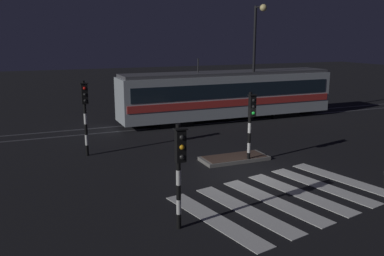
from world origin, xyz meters
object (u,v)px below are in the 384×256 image
Objects in this scene: street_lamp_trackside_right at (256,49)px; traffic_light_median_centre at (251,117)px; traffic_light_corner_far_left at (85,107)px; traffic_light_corner_near_left at (180,162)px; tram at (228,94)px.

traffic_light_median_centre is at bearing -122.60° from street_lamp_trackside_right.
street_lamp_trackside_right is (11.54, 4.01, 2.36)m from traffic_light_corner_far_left.
traffic_light_corner_near_left is at bearing -128.88° from street_lamp_trackside_right.
traffic_light_corner_far_left is 12.44m from street_lamp_trackside_right.
traffic_light_median_centre is 1.01× the size of traffic_light_corner_near_left.
traffic_light_corner_far_left is 1.13× the size of traffic_light_corner_near_left.
street_lamp_trackside_right is 3.44m from tram.
street_lamp_trackside_right is (10.29, 12.76, 2.64)m from traffic_light_corner_near_left.
tram is at bearing 57.25° from traffic_light_corner_near_left.
traffic_light_median_centre is 0.89× the size of traffic_light_corner_far_left.
traffic_light_corner_near_left is at bearing -122.75° from tram.
traffic_light_median_centre is 0.21× the size of tram.
tram reaches higher than traffic_light_median_centre.
traffic_light_corner_far_left is at bearing 148.75° from traffic_light_median_centre.
tram is at bearing 141.10° from street_lamp_trackside_right.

